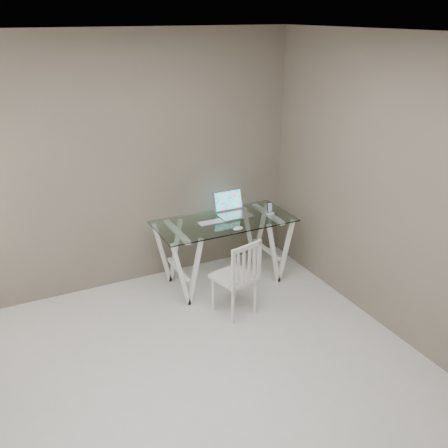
% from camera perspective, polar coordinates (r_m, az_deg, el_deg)
% --- Properties ---
extents(room, '(4.50, 4.52, 2.71)m').
position_cam_1_polar(room, '(3.17, -3.25, 2.47)').
color(room, beige).
rests_on(room, ground).
extents(desk, '(1.50, 0.70, 0.75)m').
position_cam_1_polar(desk, '(5.54, 0.01, -3.07)').
color(desk, silver).
rests_on(desk, ground).
extents(chair, '(0.45, 0.45, 0.82)m').
position_cam_1_polar(chair, '(4.92, 1.71, -5.84)').
color(chair, silver).
rests_on(chair, ground).
extents(laptop, '(0.36, 0.31, 0.25)m').
position_cam_1_polar(laptop, '(5.56, 0.88, 1.76)').
color(laptop, silver).
rests_on(laptop, desk).
extents(keyboard, '(0.28, 0.12, 0.01)m').
position_cam_1_polar(keyboard, '(5.34, -1.54, 0.19)').
color(keyboard, silver).
rests_on(keyboard, desk).
extents(mouse, '(0.11, 0.06, 0.03)m').
position_cam_1_polar(mouse, '(5.16, 1.60, -0.51)').
color(mouse, silver).
rests_on(mouse, desk).
extents(phone_dock, '(0.07, 0.07, 0.13)m').
position_cam_1_polar(phone_dock, '(5.59, 5.28, 1.55)').
color(phone_dock, white).
rests_on(phone_dock, desk).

